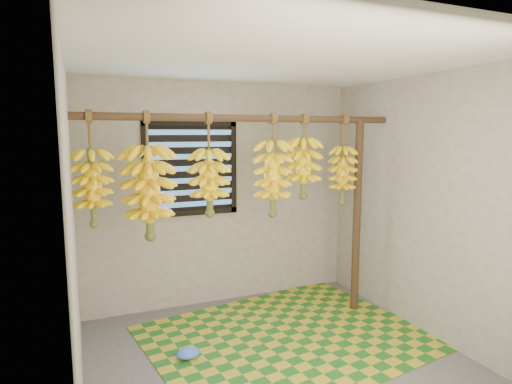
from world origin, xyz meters
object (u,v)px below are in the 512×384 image
support_post (357,217)px  plastic_bag (188,353)px  woven_mat (288,337)px  banana_bunch_b (149,193)px  banana_bunch_c (209,182)px  banana_bunch_a (92,188)px  banana_bunch_f (343,175)px  banana_bunch_e (303,168)px  banana_bunch_d (273,178)px

support_post → plastic_bag: bearing=-170.4°
woven_mat → banana_bunch_b: banana_bunch_b is taller
woven_mat → banana_bunch_c: 1.60m
woven_mat → banana_bunch_b: (-1.17, 0.30, 1.37)m
support_post → banana_bunch_b: size_ratio=1.87×
banana_bunch_a → banana_bunch_b: 0.44m
support_post → banana_bunch_f: bearing=180.0°
plastic_bag → banana_bunch_c: bearing=46.9°
banana_bunch_e → banana_bunch_f: (0.45, 0.00, -0.08)m
banana_bunch_a → banana_bunch_f: 2.36m
support_post → banana_bunch_d: (-0.97, 0.00, 0.45)m
banana_bunch_b → banana_bunch_d: bearing=0.0°
support_post → banana_bunch_a: (-2.55, 0.00, 0.44)m
banana_bunch_a → banana_bunch_b: (0.44, -0.00, -0.06)m
banana_bunch_e → banana_bunch_f: same height
support_post → banana_bunch_a: banana_bunch_a is taller
plastic_bag → banana_bunch_b: (-0.23, 0.32, 1.32)m
woven_mat → banana_bunch_c: size_ratio=2.68×
support_post → plastic_bag: 2.13m
banana_bunch_c → support_post: bearing=-0.0°
support_post → banana_bunch_a: size_ratio=2.16×
banana_bunch_a → banana_bunch_e: (1.91, -0.00, 0.10)m
support_post → woven_mat: bearing=-162.5°
banana_bunch_f → banana_bunch_d: bearing=-180.0°
plastic_bag → banana_bunch_f: banana_bunch_f is taller
woven_mat → banana_bunch_f: banana_bunch_f is taller
banana_bunch_e → woven_mat: bearing=-135.1°
support_post → woven_mat: size_ratio=0.82×
plastic_bag → banana_bunch_b: bearing=125.6°
woven_mat → banana_bunch_d: size_ratio=2.55×
banana_bunch_a → banana_bunch_c: (0.97, 0.00, 0.00)m
banana_bunch_a → banana_bunch_b: size_ratio=0.87×
plastic_bag → banana_bunch_d: 1.70m
banana_bunch_b → banana_bunch_d: size_ratio=1.12×
banana_bunch_f → banana_bunch_a: bearing=180.0°
banana_bunch_a → banana_bunch_b: bearing=-0.0°
banana_bunch_b → banana_bunch_d: 1.14m
banana_bunch_b → support_post: bearing=0.0°
banana_bunch_c → banana_bunch_f: (1.39, 0.00, 0.01)m
plastic_bag → banana_bunch_f: size_ratio=0.23×
support_post → banana_bunch_e: size_ratio=2.48×
banana_bunch_a → banana_bunch_d: 1.58m
woven_mat → banana_bunch_d: 1.47m
plastic_bag → banana_bunch_f: 2.22m
support_post → woven_mat: support_post is taller
woven_mat → plastic_bag: (-0.94, -0.02, 0.05)m
banana_bunch_a → banana_bunch_c: size_ratio=1.02×
banana_bunch_a → banana_bunch_e: size_ratio=1.15×
banana_bunch_a → banana_bunch_e: same height
support_post → banana_bunch_c: bearing=180.0°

